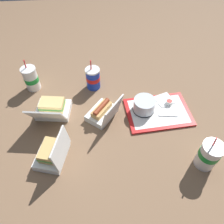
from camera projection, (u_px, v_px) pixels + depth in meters
The scene contains 12 objects.
ground_plane at pixel (112, 116), 1.27m from camera, with size 3.20×3.20×0.00m, color brown.
food_tray at pixel (158, 112), 1.29m from camera, with size 0.39×0.29×0.01m.
cake_container at pixel (144, 105), 1.26m from camera, with size 0.13×0.13×0.08m.
ketchup_cup at pixel (169, 102), 1.31m from camera, with size 0.04×0.04×0.02m.
napkin_stack at pixel (164, 100), 1.34m from camera, with size 0.10×0.10×0.00m, color white.
plastic_fork at pixel (168, 115), 1.26m from camera, with size 0.11×0.01×0.01m, color white.
clamshell_hotdog_left at pixel (103, 112), 1.24m from camera, with size 0.23×0.23×0.16m.
clamshell_sandwich_center at pixel (52, 109), 1.25m from camera, with size 0.22×0.24×0.17m.
clamshell_sandwich_front at pixel (52, 153), 1.07m from camera, with size 0.18×0.20×0.17m.
soda_cup_right at pixel (93, 78), 1.38m from camera, with size 0.09×0.09×0.20m.
soda_cup_left at pixel (31, 79), 1.37m from camera, with size 0.09×0.09×0.22m.
soda_cup_back at pixel (209, 155), 1.02m from camera, with size 0.10×0.10×0.22m.
Camera 1 is at (0.06, 0.79, 0.99)m, focal length 35.00 mm.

